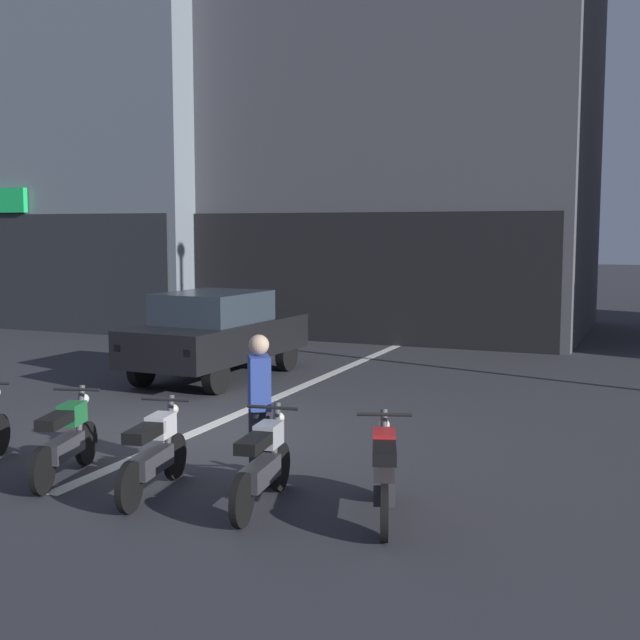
{
  "coord_description": "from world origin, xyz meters",
  "views": [
    {
      "loc": [
        5.93,
        -9.78,
        2.8
      ],
      "look_at": [
        1.01,
        2.0,
        1.4
      ],
      "focal_mm": 46.75,
      "sensor_mm": 36.0,
      "label": 1
    }
  ],
  "objects_px": {
    "car_black_crossing_near": "(217,332)",
    "motorcycle_white_row_centre": "(154,452)",
    "person_by_motorcycles": "(259,409)",
    "motorcycle_red_row_rightmost": "(384,473)",
    "motorcycle_silver_row_right_mid": "(262,463)",
    "motorcycle_green_row_left_mid": "(66,439)"
  },
  "relations": [
    {
      "from": "motorcycle_red_row_rightmost",
      "to": "motorcycle_white_row_centre",
      "type": "bearing_deg",
      "value": -174.7
    },
    {
      "from": "motorcycle_white_row_centre",
      "to": "person_by_motorcycles",
      "type": "height_order",
      "value": "person_by_motorcycles"
    },
    {
      "from": "motorcycle_silver_row_right_mid",
      "to": "motorcycle_red_row_rightmost",
      "type": "xyz_separation_m",
      "value": [
        1.24,
        0.15,
        0.0
      ]
    },
    {
      "from": "motorcycle_white_row_centre",
      "to": "person_by_motorcycles",
      "type": "bearing_deg",
      "value": 37.26
    },
    {
      "from": "car_black_crossing_near",
      "to": "person_by_motorcycles",
      "type": "bearing_deg",
      "value": -56.36
    },
    {
      "from": "car_black_crossing_near",
      "to": "motorcycle_silver_row_right_mid",
      "type": "distance_m",
      "value": 7.38
    },
    {
      "from": "motorcycle_silver_row_right_mid",
      "to": "car_black_crossing_near",
      "type": "bearing_deg",
      "value": 123.2
    },
    {
      "from": "car_black_crossing_near",
      "to": "person_by_motorcycles",
      "type": "height_order",
      "value": "person_by_motorcycles"
    },
    {
      "from": "motorcycle_green_row_left_mid",
      "to": "motorcycle_silver_row_right_mid",
      "type": "height_order",
      "value": "same"
    },
    {
      "from": "motorcycle_white_row_centre",
      "to": "person_by_motorcycles",
      "type": "distance_m",
      "value": 1.2
    },
    {
      "from": "motorcycle_white_row_centre",
      "to": "motorcycle_silver_row_right_mid",
      "type": "distance_m",
      "value": 1.24
    },
    {
      "from": "motorcycle_white_row_centre",
      "to": "car_black_crossing_near",
      "type": "bearing_deg",
      "value": 114.12
    },
    {
      "from": "car_black_crossing_near",
      "to": "motorcycle_white_row_centre",
      "type": "xyz_separation_m",
      "value": [
        2.8,
        -6.25,
        -0.43
      ]
    },
    {
      "from": "car_black_crossing_near",
      "to": "motorcycle_white_row_centre",
      "type": "height_order",
      "value": "car_black_crossing_near"
    },
    {
      "from": "motorcycle_white_row_centre",
      "to": "motorcycle_red_row_rightmost",
      "type": "height_order",
      "value": "same"
    },
    {
      "from": "motorcycle_silver_row_right_mid",
      "to": "motorcycle_green_row_left_mid",
      "type": "bearing_deg",
      "value": 179.48
    },
    {
      "from": "motorcycle_green_row_left_mid",
      "to": "motorcycle_red_row_rightmost",
      "type": "height_order",
      "value": "same"
    },
    {
      "from": "motorcycle_green_row_left_mid",
      "to": "car_black_crossing_near",
      "type": "bearing_deg",
      "value": 104.22
    },
    {
      "from": "motorcycle_silver_row_right_mid",
      "to": "motorcycle_red_row_rightmost",
      "type": "height_order",
      "value": "same"
    },
    {
      "from": "car_black_crossing_near",
      "to": "motorcycle_silver_row_right_mid",
      "type": "bearing_deg",
      "value": -56.8
    },
    {
      "from": "motorcycle_red_row_rightmost",
      "to": "person_by_motorcycles",
      "type": "xyz_separation_m",
      "value": [
        -1.57,
        0.46,
        0.4
      ]
    },
    {
      "from": "motorcycle_green_row_left_mid",
      "to": "motorcycle_white_row_centre",
      "type": "height_order",
      "value": "same"
    }
  ]
}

